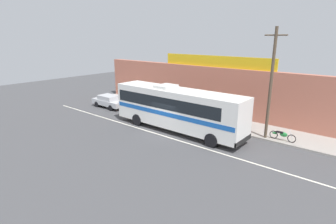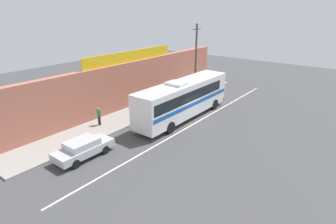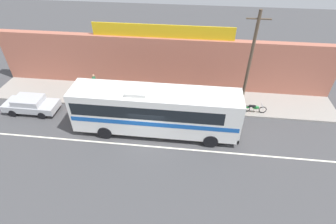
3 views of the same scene
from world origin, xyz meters
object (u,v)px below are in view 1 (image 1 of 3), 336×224
object	(u,v)px
parked_car	(109,101)
pedestrian_by_curb	(158,98)
utility_pole	(271,83)
motorcycle_black	(282,135)
motorcycle_red	(238,125)
intercity_bus	(176,107)

from	to	relation	value
parked_car	pedestrian_by_curb	bearing A→B (deg)	39.60
parked_car	utility_pole	distance (m)	17.53
motorcycle_black	pedestrian_by_curb	bearing A→B (deg)	173.18
parked_car	motorcycle_black	distance (m)	18.34
parked_car	motorcycle_red	world-z (taller)	parked_car
intercity_bus	parked_car	xyz separation A→B (m)	(-10.50, 1.23, -1.33)
utility_pole	motorcycle_black	size ratio (longest dim) A/B	4.27
motorcycle_black	pedestrian_by_curb	distance (m)	14.11
parked_car	motorcycle_black	bearing A→B (deg)	5.74
intercity_bus	motorcycle_red	xyz separation A→B (m)	(4.13, 3.20, -1.50)
motorcycle_black	utility_pole	bearing A→B (deg)	-171.75
intercity_bus	motorcycle_red	bearing A→B (deg)	37.77
parked_car	motorcycle_red	xyz separation A→B (m)	(14.63, 1.97, -0.17)
motorcycle_black	pedestrian_by_curb	xyz separation A→B (m)	(-14.00, 1.68, 0.55)
intercity_bus	pedestrian_by_curb	distance (m)	7.91
utility_pole	pedestrian_by_curb	size ratio (longest dim) A/B	4.93
intercity_bus	parked_car	bearing A→B (deg)	173.32
pedestrian_by_curb	utility_pole	bearing A→B (deg)	-8.20
motorcycle_red	parked_car	bearing A→B (deg)	-172.33
parked_car	motorcycle_black	xyz separation A→B (m)	(18.24, 1.83, -0.17)
parked_car	utility_pole	xyz separation A→B (m)	(17.06, 1.66, 3.66)
intercity_bus	motorcycle_black	distance (m)	8.46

